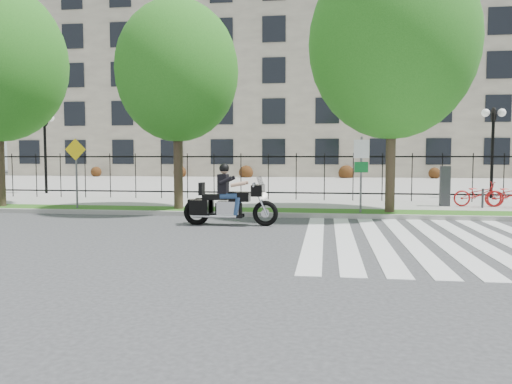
# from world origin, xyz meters

# --- Properties ---
(ground) EXTENTS (120.00, 120.00, 0.00)m
(ground) POSITION_xyz_m (0.00, 0.00, 0.00)
(ground) COLOR #323235
(ground) RESTS_ON ground
(curb) EXTENTS (60.00, 0.20, 0.15)m
(curb) POSITION_xyz_m (0.00, 4.10, 0.07)
(curb) COLOR #999890
(curb) RESTS_ON ground
(grass_verge) EXTENTS (60.00, 1.50, 0.15)m
(grass_verge) POSITION_xyz_m (0.00, 4.95, 0.07)
(grass_verge) COLOR #265615
(grass_verge) RESTS_ON ground
(sidewalk) EXTENTS (60.00, 3.50, 0.15)m
(sidewalk) POSITION_xyz_m (0.00, 7.45, 0.07)
(sidewalk) COLOR gray
(sidewalk) RESTS_ON ground
(plaza) EXTENTS (80.00, 34.00, 0.10)m
(plaza) POSITION_xyz_m (0.00, 25.00, 0.05)
(plaza) COLOR gray
(plaza) RESTS_ON ground
(crosswalk_stripes) EXTENTS (5.70, 8.00, 0.01)m
(crosswalk_stripes) POSITION_xyz_m (4.83, 0.00, 0.01)
(crosswalk_stripes) COLOR silver
(crosswalk_stripes) RESTS_ON ground
(iron_fence) EXTENTS (30.00, 0.06, 2.00)m
(iron_fence) POSITION_xyz_m (0.00, 9.20, 1.15)
(iron_fence) COLOR black
(iron_fence) RESTS_ON sidewalk
(office_building) EXTENTS (60.00, 21.90, 20.15)m
(office_building) POSITION_xyz_m (0.00, 44.92, 9.97)
(office_building) COLOR gray
(office_building) RESTS_ON ground
(lamp_post_left) EXTENTS (1.06, 0.70, 4.25)m
(lamp_post_left) POSITION_xyz_m (-12.00, 12.00, 3.21)
(lamp_post_left) COLOR black
(lamp_post_left) RESTS_ON ground
(lamp_post_right) EXTENTS (1.06, 0.70, 4.25)m
(lamp_post_right) POSITION_xyz_m (10.00, 12.00, 3.21)
(lamp_post_right) COLOR black
(lamp_post_right) RESTS_ON ground
(street_tree_1) EXTENTS (4.30, 4.30, 7.31)m
(street_tree_1) POSITION_xyz_m (-2.72, 4.95, 4.98)
(street_tree_1) COLOR #39291F
(street_tree_1) RESTS_ON grass_verge
(street_tree_2) EXTENTS (5.51, 5.51, 8.75)m
(street_tree_2) POSITION_xyz_m (4.60, 4.95, 5.73)
(street_tree_2) COLOR #39291F
(street_tree_2) RESTS_ON grass_verge
(sign_pole_regulatory) EXTENTS (0.50, 0.09, 2.50)m
(sign_pole_regulatory) POSITION_xyz_m (3.62, 4.58, 1.74)
(sign_pole_regulatory) COLOR #59595B
(sign_pole_regulatory) RESTS_ON grass_verge
(sign_pole_warning) EXTENTS (0.78, 0.09, 2.49)m
(sign_pole_warning) POSITION_xyz_m (-6.39, 4.58, 1.74)
(sign_pole_warning) COLOR #59595B
(sign_pole_warning) RESTS_ON grass_verge
(motorcycle_rider) EXTENTS (2.81, 0.83, 2.17)m
(motorcycle_rider) POSITION_xyz_m (-0.29, 2.00, 0.72)
(motorcycle_rider) COLOR black
(motorcycle_rider) RESTS_ON ground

